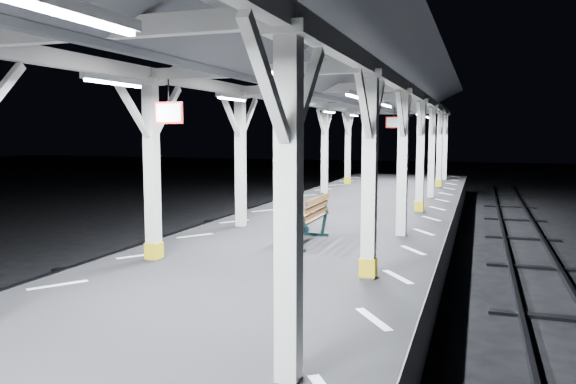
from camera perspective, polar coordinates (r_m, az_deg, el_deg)
The scene contains 6 objects.
ground at distance 8.45m, azimuth -8.83°, elevation -17.35°, with size 120.00×120.00×0.00m, color black.
platform at distance 8.27m, azimuth -8.88°, elevation -14.17°, with size 6.00×50.00×1.00m, color black.
hazard_stripes_left at distance 9.47m, azimuth -22.33°, elevation -8.74°, with size 1.00×48.00×0.01m, color silver.
hazard_stripes_right at distance 7.34m, azimuth 8.67°, elevation -12.65°, with size 1.00×48.00×0.01m, color silver.
canopy at distance 7.84m, azimuth -9.44°, elevation 14.84°, with size 5.40×49.00×4.65m.
bench_mid at distance 11.92m, azimuth 2.01°, elevation -2.69°, with size 0.71×1.87×1.01m.
Camera 1 is at (3.65, -6.85, 3.35)m, focal length 35.00 mm.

